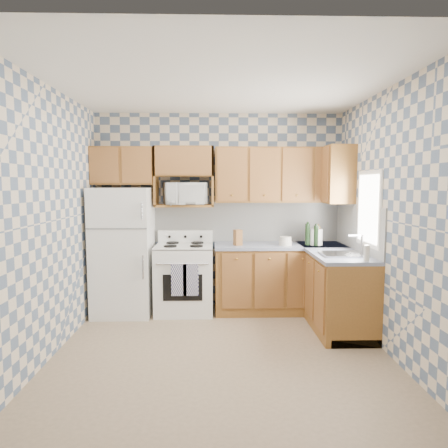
% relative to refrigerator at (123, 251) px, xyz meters
% --- Properties ---
extents(floor, '(3.40, 3.40, 0.00)m').
position_rel_refrigerator_xyz_m(floor, '(1.27, -1.25, -0.84)').
color(floor, '#7F6A52').
rests_on(floor, ground).
extents(back_wall, '(3.40, 0.02, 2.70)m').
position_rel_refrigerator_xyz_m(back_wall, '(1.27, 0.35, 0.51)').
color(back_wall, slate).
rests_on(back_wall, ground).
extents(right_wall, '(0.02, 3.20, 2.70)m').
position_rel_refrigerator_xyz_m(right_wall, '(2.97, -1.25, 0.51)').
color(right_wall, slate).
rests_on(right_wall, ground).
extents(backsplash_back, '(2.60, 0.02, 0.56)m').
position_rel_refrigerator_xyz_m(backsplash_back, '(1.68, 0.34, 0.36)').
color(backsplash_back, white).
rests_on(backsplash_back, back_wall).
extents(backsplash_right, '(0.02, 1.60, 0.56)m').
position_rel_refrigerator_xyz_m(backsplash_right, '(2.96, -0.45, 0.36)').
color(backsplash_right, white).
rests_on(backsplash_right, right_wall).
extents(refrigerator, '(0.75, 0.70, 1.68)m').
position_rel_refrigerator_xyz_m(refrigerator, '(0.00, 0.00, 0.00)').
color(refrigerator, white).
rests_on(refrigerator, floor).
extents(stove_body, '(0.76, 0.65, 0.90)m').
position_rel_refrigerator_xyz_m(stove_body, '(0.80, 0.03, -0.39)').
color(stove_body, white).
rests_on(stove_body, floor).
extents(cooktop, '(0.76, 0.65, 0.02)m').
position_rel_refrigerator_xyz_m(cooktop, '(0.80, 0.03, 0.07)').
color(cooktop, silver).
rests_on(cooktop, stove_body).
extents(backguard, '(0.76, 0.08, 0.17)m').
position_rel_refrigerator_xyz_m(backguard, '(0.80, 0.30, 0.16)').
color(backguard, white).
rests_on(backguard, cooktop).
extents(dish_towel_left, '(0.19, 0.02, 0.41)m').
position_rel_refrigerator_xyz_m(dish_towel_left, '(0.76, -0.32, -0.31)').
color(dish_towel_left, navy).
rests_on(dish_towel_left, stove_body).
extents(dish_towel_right, '(0.19, 0.02, 0.41)m').
position_rel_refrigerator_xyz_m(dish_towel_right, '(0.91, -0.32, -0.31)').
color(dish_towel_right, navy).
rests_on(dish_towel_right, stove_body).
extents(base_cabinets_back, '(1.75, 0.60, 0.88)m').
position_rel_refrigerator_xyz_m(base_cabinets_back, '(2.10, 0.05, -0.40)').
color(base_cabinets_back, brown).
rests_on(base_cabinets_back, floor).
extents(base_cabinets_right, '(0.60, 1.60, 0.88)m').
position_rel_refrigerator_xyz_m(base_cabinets_right, '(2.67, -0.45, -0.40)').
color(base_cabinets_right, brown).
rests_on(base_cabinets_right, floor).
extents(countertop_back, '(1.77, 0.63, 0.04)m').
position_rel_refrigerator_xyz_m(countertop_back, '(2.10, 0.05, 0.06)').
color(countertop_back, slate).
rests_on(countertop_back, base_cabinets_back).
extents(countertop_right, '(0.63, 1.60, 0.04)m').
position_rel_refrigerator_xyz_m(countertop_right, '(2.67, -0.45, 0.06)').
color(countertop_right, slate).
rests_on(countertop_right, base_cabinets_right).
extents(upper_cabinets_back, '(1.75, 0.33, 0.74)m').
position_rel_refrigerator_xyz_m(upper_cabinets_back, '(2.10, 0.19, 1.01)').
color(upper_cabinets_back, brown).
rests_on(upper_cabinets_back, back_wall).
extents(upper_cabinets_fridge, '(0.82, 0.33, 0.50)m').
position_rel_refrigerator_xyz_m(upper_cabinets_fridge, '(-0.02, 0.19, 1.13)').
color(upper_cabinets_fridge, brown).
rests_on(upper_cabinets_fridge, back_wall).
extents(upper_cabinets_right, '(0.33, 0.70, 0.74)m').
position_rel_refrigerator_xyz_m(upper_cabinets_right, '(2.81, 0.00, 1.01)').
color(upper_cabinets_right, brown).
rests_on(upper_cabinets_right, right_wall).
extents(microwave_shelf, '(0.80, 0.33, 0.03)m').
position_rel_refrigerator_xyz_m(microwave_shelf, '(0.80, 0.19, 0.60)').
color(microwave_shelf, brown).
rests_on(microwave_shelf, back_wall).
extents(microwave, '(0.62, 0.50, 0.30)m').
position_rel_refrigerator_xyz_m(microwave, '(0.81, 0.16, 0.76)').
color(microwave, white).
rests_on(microwave, microwave_shelf).
extents(sink, '(0.48, 0.40, 0.03)m').
position_rel_refrigerator_xyz_m(sink, '(2.67, -0.80, 0.09)').
color(sink, '#B7B7BC').
rests_on(sink, countertop_right).
extents(window, '(0.02, 0.66, 0.86)m').
position_rel_refrigerator_xyz_m(window, '(2.96, -0.80, 0.61)').
color(window, white).
rests_on(window, right_wall).
extents(bottle_0, '(0.06, 0.06, 0.29)m').
position_rel_refrigerator_xyz_m(bottle_0, '(2.45, -0.04, 0.22)').
color(bottle_0, black).
rests_on(bottle_0, countertop_back).
extents(bottle_1, '(0.06, 0.06, 0.27)m').
position_rel_refrigerator_xyz_m(bottle_1, '(2.55, -0.10, 0.21)').
color(bottle_1, black).
rests_on(bottle_1, countertop_back).
extents(bottle_2, '(0.06, 0.06, 0.25)m').
position_rel_refrigerator_xyz_m(bottle_2, '(2.60, 0.00, 0.20)').
color(bottle_2, brown).
rests_on(bottle_2, countertop_back).
extents(knife_block, '(0.12, 0.12, 0.21)m').
position_rel_refrigerator_xyz_m(knife_block, '(1.52, -0.04, 0.18)').
color(knife_block, brown).
rests_on(knife_block, countertop_back).
extents(electric_kettle, '(0.17, 0.17, 0.21)m').
position_rel_refrigerator_xyz_m(electric_kettle, '(2.56, -0.03, 0.19)').
color(electric_kettle, white).
rests_on(electric_kettle, countertop_back).
extents(food_containers, '(0.17, 0.17, 0.11)m').
position_rel_refrigerator_xyz_m(food_containers, '(2.15, -0.06, 0.14)').
color(food_containers, beige).
rests_on(food_containers, countertop_back).
extents(soap_bottle, '(0.06, 0.06, 0.17)m').
position_rel_refrigerator_xyz_m(soap_bottle, '(2.81, -1.17, 0.17)').
color(soap_bottle, beige).
rests_on(soap_bottle, countertop_right).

